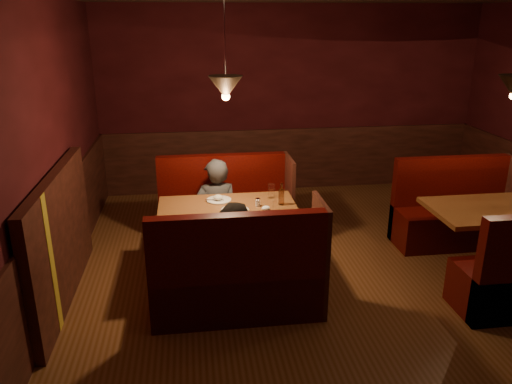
{
  "coord_description": "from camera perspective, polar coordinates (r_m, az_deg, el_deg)",
  "views": [
    {
      "loc": [
        -1.62,
        -4.27,
        2.7
      ],
      "look_at": [
        -0.95,
        0.66,
        0.95
      ],
      "focal_mm": 35.0,
      "sensor_mm": 36.0,
      "label": 1
    }
  ],
  "objects": [
    {
      "name": "room",
      "position": [
        4.81,
        9.0,
        -0.91
      ],
      "size": [
        6.02,
        7.02,
        2.92
      ],
      "color": "#603313",
      "rests_on": "ground"
    },
    {
      "name": "main_table",
      "position": [
        5.37,
        -3.02,
        -3.58
      ],
      "size": [
        1.47,
        0.89,
        1.03
      ],
      "color": "brown",
      "rests_on": "ground"
    },
    {
      "name": "main_bench_far",
      "position": [
        6.24,
        -3.47,
        -2.77
      ],
      "size": [
        1.62,
        0.58,
        1.1
      ],
      "color": "black",
      "rests_on": "ground"
    },
    {
      "name": "main_bench_near",
      "position": [
        4.73,
        -1.89,
        -10.36
      ],
      "size": [
        1.62,
        0.58,
        1.1
      ],
      "color": "black",
      "rests_on": "ground"
    },
    {
      "name": "second_table",
      "position": [
        6.0,
        25.33,
        -3.4
      ],
      "size": [
        1.36,
        0.87,
        0.77
      ],
      "color": "brown",
      "rests_on": "ground"
    },
    {
      "name": "second_bench_far",
      "position": [
        6.73,
        21.67,
        -2.56
      ],
      "size": [
        1.5,
        0.56,
        1.07
      ],
      "color": "black",
      "rests_on": "ground"
    },
    {
      "name": "diner_a",
      "position": [
        5.91,
        -4.62,
        0.05
      ],
      "size": [
        0.58,
        0.41,
        1.5
      ],
      "primitive_type": "imported",
      "rotation": [
        0.0,
        0.0,
        3.24
      ],
      "color": "#333336",
      "rests_on": "ground"
    },
    {
      "name": "diner_b",
      "position": [
        4.75,
        -2.05,
        -5.49
      ],
      "size": [
        0.81,
        0.71,
        1.41
      ],
      "primitive_type": "imported",
      "rotation": [
        0.0,
        0.0,
        -0.3
      ],
      "color": "black",
      "rests_on": "ground"
    }
  ]
}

